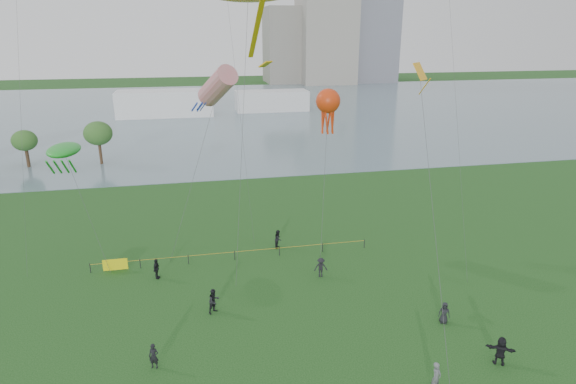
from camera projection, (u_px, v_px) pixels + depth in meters
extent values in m
plane|color=#143B12|center=(323.00, 374.00, 28.17)|extent=(400.00, 400.00, 0.00)
cube|color=slate|center=(216.00, 111.00, 121.03)|extent=(400.00, 120.00, 0.08)
cube|color=gray|center=(326.00, 32.00, 181.43)|extent=(20.00, 20.00, 38.00)
cube|color=slate|center=(286.00, 45.00, 185.90)|extent=(16.00, 18.00, 28.00)
cube|color=white|center=(165.00, 103.00, 113.14)|extent=(22.00, 8.00, 6.00)
cube|color=silver|center=(272.00, 101.00, 121.08)|extent=(18.00, 7.00, 5.00)
cylinder|color=#3B291A|center=(28.00, 159.00, 70.66)|extent=(0.44, 0.44, 2.49)
ellipsoid|color=#386829|center=(24.00, 140.00, 69.78)|extent=(3.55, 3.55, 2.99)
cylinder|color=#3B291A|center=(101.00, 155.00, 72.29)|extent=(0.44, 0.44, 2.92)
ellipsoid|color=#386829|center=(98.00, 133.00, 71.25)|extent=(4.16, 4.16, 3.51)
cylinder|color=#3B291A|center=(28.00, 157.00, 72.17)|extent=(0.44, 0.44, 2.33)
ellipsoid|color=#386829|center=(25.00, 140.00, 71.34)|extent=(3.31, 3.31, 2.80)
cylinder|color=black|center=(90.00, 268.00, 39.88)|extent=(0.07, 0.07, 0.85)
cylinder|color=black|center=(140.00, 264.00, 40.65)|extent=(0.07, 0.07, 0.85)
cylinder|color=black|center=(188.00, 259.00, 41.41)|extent=(0.07, 0.07, 0.85)
cylinder|color=black|center=(235.00, 255.00, 42.18)|extent=(0.07, 0.07, 0.85)
cylinder|color=black|center=(279.00, 251.00, 42.95)|extent=(0.07, 0.07, 0.85)
cylinder|color=black|center=(323.00, 247.00, 43.72)|extent=(0.07, 0.07, 0.85)
cylinder|color=black|center=(364.00, 244.00, 44.49)|extent=(0.07, 0.07, 0.85)
cylinder|color=gold|center=(235.00, 252.00, 42.08)|extent=(24.00, 0.03, 0.03)
cube|color=yellow|center=(115.00, 265.00, 40.22)|extent=(2.00, 0.04, 1.00)
imported|color=#5A5E62|center=(436.00, 378.00, 26.53)|extent=(0.82, 0.77, 1.88)
imported|color=black|center=(214.00, 301.00, 34.10)|extent=(1.13, 1.09, 1.84)
imported|color=black|center=(321.00, 267.00, 39.12)|extent=(1.15, 0.74, 1.68)
imported|color=black|center=(156.00, 269.00, 38.85)|extent=(0.71, 1.09, 1.72)
imported|color=black|center=(444.00, 313.00, 32.92)|extent=(0.89, 0.74, 1.56)
imported|color=black|center=(501.00, 351.00, 28.77)|extent=(1.74, 1.34, 1.84)
imported|color=black|center=(154.00, 356.00, 28.48)|extent=(0.67, 0.53, 1.61)
imported|color=black|center=(278.00, 239.00, 44.43)|extent=(0.94, 1.03, 1.73)
cylinder|color=#3F3F42|center=(242.00, 144.00, 37.13)|extent=(2.23, 5.43, 21.62)
cube|color=#E8A50C|center=(256.00, 29.00, 33.28)|extent=(0.36, 6.98, 4.09)
cube|color=#E8A50C|center=(265.00, 64.00, 30.42)|extent=(0.95, 0.95, 0.42)
cylinder|color=#3F3F42|center=(194.00, 173.00, 42.27)|extent=(5.06, 4.27, 14.51)
cylinder|color=red|center=(218.00, 86.00, 42.42)|extent=(3.83, 5.24, 3.94)
cylinder|color=#1932B2|center=(203.00, 107.00, 41.55)|extent=(0.60, 1.13, 0.88)
cylinder|color=#1932B2|center=(200.00, 106.00, 41.85)|extent=(0.60, 1.13, 0.88)
cylinder|color=#1932B2|center=(194.00, 107.00, 41.63)|extent=(0.60, 1.13, 0.88)
cylinder|color=#1932B2|center=(195.00, 107.00, 41.19)|extent=(0.60, 1.13, 0.88)
cylinder|color=#1932B2|center=(200.00, 107.00, 41.14)|extent=(0.60, 1.13, 0.88)
cylinder|color=#3F3F42|center=(88.00, 212.00, 39.54)|extent=(2.97, 3.09, 9.94)
ellipsoid|color=#1A9423|center=(64.00, 150.00, 39.11)|extent=(2.53, 4.55, 0.89)
cylinder|color=#1A9423|center=(50.00, 167.00, 37.78)|extent=(0.16, 1.79, 1.54)
cylinder|color=#1A9423|center=(58.00, 167.00, 37.89)|extent=(0.16, 1.79, 1.54)
cylinder|color=#1A9423|center=(65.00, 167.00, 38.00)|extent=(0.16, 1.79, 1.54)
cylinder|color=#1A9423|center=(73.00, 166.00, 38.10)|extent=(0.16, 1.79, 1.54)
cylinder|color=#3F3F42|center=(324.00, 184.00, 41.27)|extent=(2.39, 6.88, 13.24)
sphere|color=red|center=(328.00, 101.00, 42.58)|extent=(2.18, 2.18, 2.18)
cylinder|color=red|center=(333.00, 119.00, 43.18)|extent=(0.18, 0.54, 2.60)
cylinder|color=red|center=(329.00, 118.00, 43.54)|extent=(0.49, 0.36, 2.61)
cylinder|color=red|center=(324.00, 118.00, 43.44)|extent=(0.49, 0.36, 2.61)
cylinder|color=red|center=(322.00, 119.00, 42.99)|extent=(0.18, 0.54, 2.60)
cylinder|color=red|center=(326.00, 120.00, 42.64)|extent=(0.49, 0.36, 2.61)
cylinder|color=red|center=(332.00, 120.00, 42.73)|extent=(0.49, 0.36, 2.61)
cylinder|color=#3F3F42|center=(434.00, 213.00, 30.38)|extent=(4.09, 15.06, 16.32)
cube|color=#F4A115|center=(420.00, 71.00, 35.17)|extent=(1.52, 1.52, 1.24)
cylinder|color=#F4A115|center=(425.00, 87.00, 34.65)|extent=(0.08, 1.58, 1.35)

